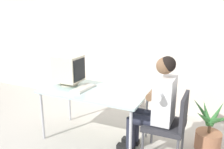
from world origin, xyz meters
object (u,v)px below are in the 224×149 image
at_px(desk, 94,94).
at_px(keyboard, 83,88).
at_px(office_chair, 170,122).
at_px(person_seated, 156,103).
at_px(crt_monitor, 69,69).
at_px(potted_plant, 209,132).

distance_m(desk, keyboard, 0.17).
distance_m(keyboard, office_chair, 1.23).
relative_size(office_chair, person_seated, 0.66).
xyz_separation_m(crt_monitor, potted_plant, (1.93, 0.34, -0.72)).
height_order(office_chair, potted_plant, office_chair).
relative_size(crt_monitor, potted_plant, 0.63).
xyz_separation_m(crt_monitor, person_seated, (1.31, -0.05, -0.28)).
bearing_deg(office_chair, desk, 179.82).
height_order(keyboard, potted_plant, keyboard).
xyz_separation_m(person_seated, potted_plant, (0.62, 0.39, -0.44)).
relative_size(desk, office_chair, 1.70).
relative_size(keyboard, potted_plant, 0.60).
bearing_deg(crt_monitor, person_seated, -2.22).
relative_size(crt_monitor, keyboard, 1.04).
height_order(keyboard, person_seated, person_seated).
bearing_deg(desk, office_chair, -0.18).
xyz_separation_m(crt_monitor, keyboard, (0.29, -0.08, -0.22)).
bearing_deg(keyboard, crt_monitor, 164.13).
height_order(desk, crt_monitor, crt_monitor).
height_order(crt_monitor, person_seated, person_seated).
xyz_separation_m(desk, keyboard, (-0.15, -0.04, 0.07)).
bearing_deg(crt_monitor, potted_plant, 9.90).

